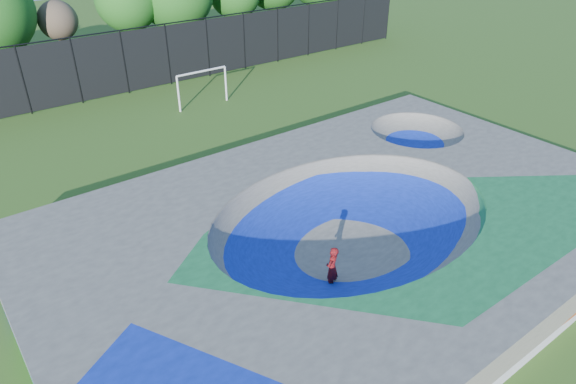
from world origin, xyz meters
The scene contains 7 objects.
ground centered at (0.00, 0.00, 0.00)m, with size 120.00×120.00×0.00m, color #315818.
skate_deck centered at (0.00, 0.00, 0.75)m, with size 22.00×14.00×1.50m, color gray.
skater centered at (-2.11, -1.32, 0.78)m, with size 0.57×0.37×1.56m, color red.
skateboard centered at (-2.11, -1.32, 0.03)m, with size 0.78×0.22×0.05m, color black.
soccer_goal centered at (2.76, 16.00, 1.53)m, with size 3.34×0.12×2.21m.
fence centered at (0.00, 21.00, 2.10)m, with size 48.09×0.09×4.04m.
treeline centered at (-1.73, 26.36, 4.87)m, with size 51.91×6.99×7.99m.
Camera 1 is at (-11.15, -10.89, 11.24)m, focal length 32.00 mm.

